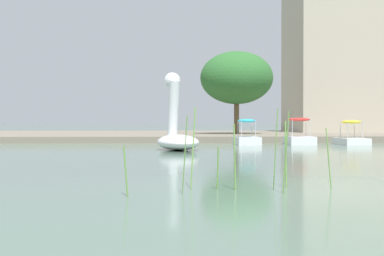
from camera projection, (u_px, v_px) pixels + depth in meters
ground_plane at (299, 188)px, 9.71m from camera, size 642.39×642.39×0.00m
shore_bank_far at (202, 135)px, 40.85m from camera, size 127.08×21.20×0.38m
swan_boat at (177, 132)px, 22.95m from camera, size 2.35×3.60×3.55m
pedal_boat_cyan at (247, 137)px, 28.28m from camera, size 1.34×2.14×1.41m
pedal_boat_red at (299, 137)px, 28.36m from camera, size 1.40×2.15×1.48m
pedal_boat_yellow at (351, 137)px, 28.24m from camera, size 1.50×2.25×1.35m
tree_broadleaf_left at (237, 78)px, 37.13m from camera, size 6.34×6.20×5.97m
parked_van at (384, 121)px, 42.95m from camera, size 4.42×1.84×1.71m
reed_clump_foreground at (240, 156)px, 9.41m from camera, size 3.81×1.16×1.54m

